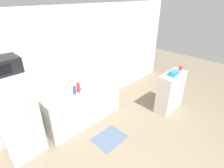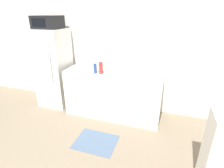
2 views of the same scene
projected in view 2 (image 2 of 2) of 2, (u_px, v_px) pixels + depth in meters
wall_back at (108, 47)px, 3.64m from camera, size 8.00×0.06×2.60m
refrigerator at (54, 69)px, 3.82m from camera, size 0.65×0.62×1.67m
microwave at (48, 22)px, 3.45m from camera, size 0.54×0.41×0.25m
counter at (114, 93)px, 3.53m from camera, size 1.88×0.68×0.93m
sink_basin at (117, 71)px, 3.27m from camera, size 0.38×0.31×0.06m
bottle_tall at (101, 68)px, 3.18m from camera, size 0.07×0.07×0.22m
bottle_short at (95, 68)px, 3.20m from camera, size 0.06×0.06×0.18m
paper_towel_roll at (135, 67)px, 3.19m from camera, size 0.11×0.11×0.23m
kitchen_rug at (96, 142)px, 2.88m from camera, size 0.68×0.54×0.01m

